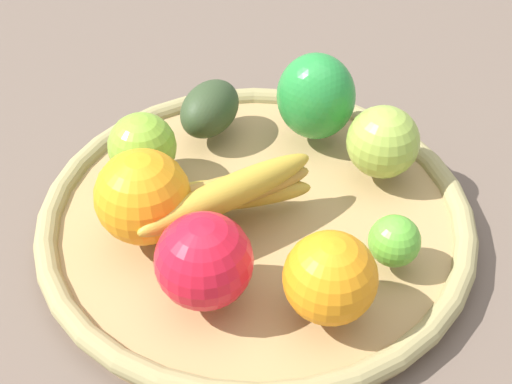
% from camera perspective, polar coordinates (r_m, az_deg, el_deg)
% --- Properties ---
extents(ground_plane, '(2.40, 2.40, 0.00)m').
position_cam_1_polar(ground_plane, '(0.71, -0.00, -2.93)').
color(ground_plane, brown).
rests_on(ground_plane, ground).
extents(basket, '(0.40, 0.40, 0.03)m').
position_cam_1_polar(basket, '(0.70, -0.00, -2.11)').
color(basket, '#A28150').
rests_on(basket, ground_plane).
extents(banana_bunch, '(0.13, 0.18, 0.06)m').
position_cam_1_polar(banana_bunch, '(0.66, -2.77, -0.12)').
color(banana_bunch, '#B59130').
rests_on(banana_bunch, basket).
extents(apple_0, '(0.11, 0.11, 0.08)m').
position_cam_1_polar(apple_0, '(0.59, -3.96, -5.24)').
color(apple_0, red).
rests_on(apple_0, basket).
extents(apple_1, '(0.08, 0.08, 0.06)m').
position_cam_1_polar(apple_1, '(0.71, -8.61, 3.42)').
color(apple_1, '#7AA92E').
rests_on(apple_1, basket).
extents(lime_0, '(0.05, 0.05, 0.04)m').
position_cam_1_polar(lime_0, '(0.64, 10.44, -3.67)').
color(lime_0, '#58A831').
rests_on(lime_0, basket).
extents(orange_1, '(0.12, 0.12, 0.08)m').
position_cam_1_polar(orange_1, '(0.65, -8.58, -0.36)').
color(orange_1, orange).
rests_on(orange_1, basket).
extents(apple_2, '(0.09, 0.09, 0.07)m').
position_cam_1_polar(apple_2, '(0.72, 9.59, 3.77)').
color(apple_2, '#8DA93F').
rests_on(apple_2, basket).
extents(avocado, '(0.07, 0.09, 0.05)m').
position_cam_1_polar(avocado, '(0.77, -3.52, 6.32)').
color(avocado, '#2E3F23').
rests_on(avocado, basket).
extents(bell_pepper, '(0.10, 0.10, 0.09)m').
position_cam_1_polar(bell_pepper, '(0.75, 4.56, 7.22)').
color(bell_pepper, '#248435').
rests_on(bell_pepper, basket).
extents(orange_0, '(0.10, 0.10, 0.07)m').
position_cam_1_polar(orange_0, '(0.58, 5.64, -6.49)').
color(orange_0, orange).
rests_on(orange_0, basket).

